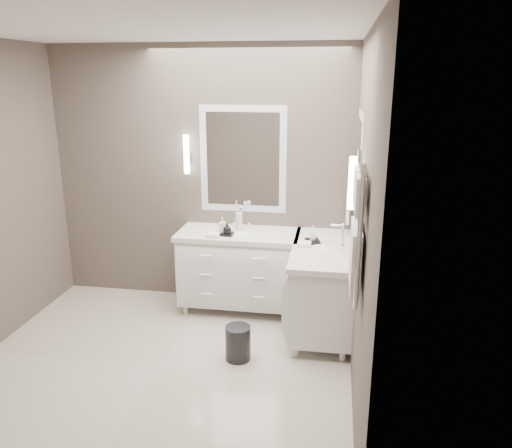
% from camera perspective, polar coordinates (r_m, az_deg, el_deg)
% --- Properties ---
extents(floor, '(3.20, 3.00, 0.01)m').
position_cam_1_polar(floor, '(4.48, -10.94, -15.88)').
color(floor, beige).
rests_on(floor, ground).
extents(ceiling, '(3.20, 3.00, 0.01)m').
position_cam_1_polar(ceiling, '(3.81, -13.29, 21.15)').
color(ceiling, white).
rests_on(ceiling, wall_back).
extents(wall_back, '(3.20, 0.01, 2.70)m').
position_cam_1_polar(wall_back, '(5.32, -6.25, 5.35)').
color(wall_back, '#524841').
rests_on(wall_back, floor).
extents(wall_front, '(3.20, 0.01, 2.70)m').
position_cam_1_polar(wall_front, '(2.66, -23.62, -7.48)').
color(wall_front, '#524841').
rests_on(wall_front, floor).
extents(wall_right, '(0.01, 3.00, 2.70)m').
position_cam_1_polar(wall_right, '(3.68, 12.04, 0.04)').
color(wall_right, '#524841').
rests_on(wall_right, floor).
extents(vanity_back, '(1.24, 0.59, 0.97)m').
position_cam_1_polar(vanity_back, '(5.20, -1.96, -4.76)').
color(vanity_back, white).
rests_on(vanity_back, floor).
extents(vanity_right, '(0.59, 1.24, 0.97)m').
position_cam_1_polar(vanity_right, '(4.81, 7.63, -6.71)').
color(vanity_right, white).
rests_on(vanity_right, floor).
extents(mirror_back, '(0.90, 0.02, 1.10)m').
position_cam_1_polar(mirror_back, '(5.17, -1.52, 7.37)').
color(mirror_back, white).
rests_on(mirror_back, wall_back).
extents(mirror_right, '(0.02, 0.90, 1.10)m').
position_cam_1_polar(mirror_right, '(4.41, 11.54, 5.45)').
color(mirror_right, white).
rests_on(mirror_right, wall_right).
extents(sconce_back, '(0.06, 0.06, 0.40)m').
position_cam_1_polar(sconce_back, '(5.24, -7.95, 7.81)').
color(sconce_back, white).
rests_on(sconce_back, wall_back).
extents(sconce_right, '(0.06, 0.06, 0.40)m').
position_cam_1_polar(sconce_right, '(3.83, 10.92, 4.50)').
color(sconce_right, white).
rests_on(sconce_right, wall_right).
extents(towel_bar_corner, '(0.03, 0.22, 0.30)m').
position_cam_1_polar(towel_bar_corner, '(5.05, 10.46, 1.84)').
color(towel_bar_corner, white).
rests_on(towel_bar_corner, wall_right).
extents(towel_ladder, '(0.06, 0.58, 0.90)m').
position_cam_1_polar(towel_ladder, '(3.28, 11.43, -1.16)').
color(towel_ladder, white).
rests_on(towel_ladder, wall_right).
extents(waste_bin, '(0.23, 0.23, 0.31)m').
position_cam_1_polar(waste_bin, '(4.44, -2.07, -13.42)').
color(waste_bin, black).
rests_on(waste_bin, floor).
extents(amenity_tray_back, '(0.17, 0.13, 0.02)m').
position_cam_1_polar(amenity_tray_back, '(4.99, -3.57, -1.12)').
color(amenity_tray_back, black).
rests_on(amenity_tray_back, vanity_back).
extents(amenity_tray_right, '(0.16, 0.19, 0.03)m').
position_cam_1_polar(amenity_tray_right, '(4.78, 6.49, -1.99)').
color(amenity_tray_right, black).
rests_on(amenity_tray_right, vanity_right).
extents(water_bottle, '(0.09, 0.09, 0.20)m').
position_cam_1_polar(water_bottle, '(5.06, -1.97, 0.18)').
color(water_bottle, silver).
rests_on(water_bottle, vanity_back).
extents(soap_bottle_a, '(0.08, 0.09, 0.15)m').
position_cam_1_polar(soap_bottle_a, '(4.99, -3.87, -0.09)').
color(soap_bottle_a, white).
rests_on(soap_bottle_a, amenity_tray_back).
extents(soap_bottle_b, '(0.09, 0.09, 0.11)m').
position_cam_1_polar(soap_bottle_b, '(4.94, -3.32, -0.52)').
color(soap_bottle_b, black).
rests_on(soap_bottle_b, amenity_tray_back).
extents(soap_bottle_c, '(0.06, 0.06, 0.14)m').
position_cam_1_polar(soap_bottle_c, '(4.75, 6.52, -1.02)').
color(soap_bottle_c, white).
rests_on(soap_bottle_c, amenity_tray_right).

